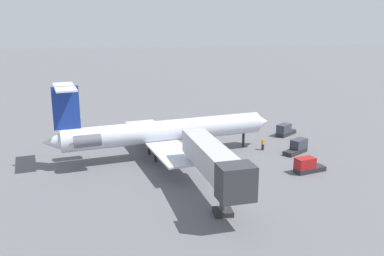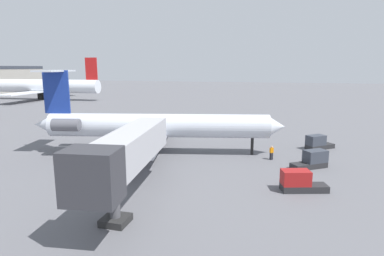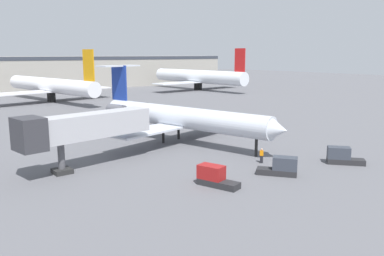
# 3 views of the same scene
# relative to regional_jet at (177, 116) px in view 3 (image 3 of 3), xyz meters

# --- Properties ---
(ground_plane) EXTENTS (400.00, 400.00, 0.10)m
(ground_plane) POSITION_rel_regional_jet_xyz_m (0.74, -1.09, -3.68)
(ground_plane) COLOR #5B5B60
(regional_jet) EXTENTS (22.45, 31.30, 10.37)m
(regional_jet) POSITION_rel_regional_jet_xyz_m (0.00, 0.00, 0.00)
(regional_jet) COLOR silver
(regional_jet) RESTS_ON ground_plane
(jet_bridge) EXTENTS (15.16, 4.66, 6.15)m
(jet_bridge) POSITION_rel_regional_jet_xyz_m (-16.02, -4.24, 0.82)
(jet_bridge) COLOR #ADADB2
(jet_bridge) RESTS_ON ground_plane
(ground_crew_marshaller) EXTENTS (0.45, 0.48, 1.69)m
(ground_crew_marshaller) POSITION_rel_regional_jet_xyz_m (0.86, -14.62, -2.78)
(ground_crew_marshaller) COLOR black
(ground_crew_marshaller) RESTS_ON ground_plane
(baggage_tug_lead) EXTENTS (2.44, 4.23, 1.90)m
(baggage_tug_lead) POSITION_rel_regional_jet_xyz_m (-8.55, -17.18, -2.80)
(baggage_tug_lead) COLOR #262628
(baggage_tug_lead) RESTS_ON ground_plane
(baggage_tug_trailing) EXTENTS (3.61, 3.99, 1.90)m
(baggage_tug_trailing) POSITION_rel_regional_jet_xyz_m (7.59, -20.43, -2.80)
(baggage_tug_trailing) COLOR #262628
(baggage_tug_trailing) RESTS_ON ground_plane
(baggage_tug_spare) EXTENTS (3.44, 4.08, 1.90)m
(baggage_tug_spare) POSITION_rel_regional_jet_xyz_m (-1.09, -18.97, -2.80)
(baggage_tug_spare) COLOR #262628
(baggage_tug_spare) RESTS_ON ground_plane
(terminal_building) EXTENTS (171.96, 18.38, 11.22)m
(terminal_building) POSITION_rel_regional_jet_xyz_m (0.74, 95.80, 2.00)
(terminal_building) COLOR #9E998E
(terminal_building) RESTS_ON ground_plane
(parked_airliner_west_mid) EXTENTS (33.40, 39.25, 13.09)m
(parked_airliner_west_mid) POSITION_rel_regional_jet_xyz_m (3.48, 58.03, 0.50)
(parked_airliner_west_mid) COLOR white
(parked_airliner_west_mid) RESTS_ON ground_plane
(parked_airliner_centre) EXTENTS (34.77, 41.24, 13.74)m
(parked_airliner_centre) POSITION_rel_regional_jet_xyz_m (54.65, 61.19, 0.83)
(parked_airliner_centre) COLOR silver
(parked_airliner_centre) RESTS_ON ground_plane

